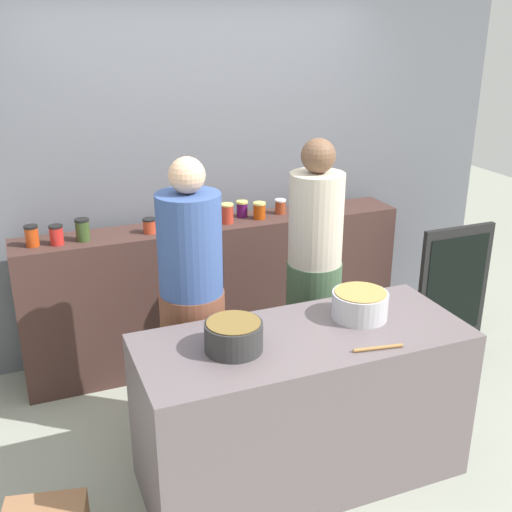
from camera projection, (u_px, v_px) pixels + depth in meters
The scene contains 20 objects.
ground at pixel (278, 440), 3.71m from camera, with size 12.00×12.00×0.00m, color gray.
storefront_wall at pixel (198, 145), 4.43m from camera, with size 4.80×0.12×3.00m, color slate.
display_shelf at pixel (217, 291), 4.48m from camera, with size 2.70×0.36×1.03m, color #402924.
prep_table at pixel (302, 407), 3.30m from camera, with size 1.70×0.70×0.86m, color #62575B.
preserve_jar_0 at pixel (32, 236), 3.83m from camera, with size 0.09×0.09×0.13m.
preserve_jar_1 at pixel (56, 235), 3.86m from camera, with size 0.09×0.09×0.12m.
preserve_jar_2 at pixel (83, 230), 3.93m from camera, with size 0.09×0.09×0.14m.
preserve_jar_3 at pixel (150, 226), 4.08m from camera, with size 0.09×0.09×0.10m.
preserve_jar_4 at pixel (227, 213), 4.26m from camera, with size 0.09×0.09×0.14m.
preserve_jar_5 at pixel (242, 209), 4.40m from camera, with size 0.08×0.08×0.11m.
preserve_jar_6 at pixel (259, 210), 4.36m from camera, with size 0.09×0.09×0.12m.
preserve_jar_7 at pixel (280, 206), 4.48m from camera, with size 0.08×0.08×0.10m.
preserve_jar_8 at pixel (318, 200), 4.62m from camera, with size 0.07×0.07×0.11m.
preserve_jar_9 at pixel (335, 202), 4.58m from camera, with size 0.08×0.08×0.11m.
cooking_pot_left at pixel (234, 336), 2.98m from camera, with size 0.28×0.28×0.15m.
cooking_pot_center at pixel (360, 305), 3.31m from camera, with size 0.30×0.30×0.15m.
wooden_spoon at pixel (378, 348), 3.00m from camera, with size 0.02×0.02×0.25m, color #9E703D.
cook_with_tongs at pixel (193, 318), 3.53m from camera, with size 0.37×0.37×1.68m.
cook_in_cap at pixel (314, 285), 3.93m from camera, with size 0.35×0.35×1.70m.
chalkboard_sign at pixel (453, 290), 4.55m from camera, with size 0.59×0.05×0.98m.
Camera 1 is at (-1.27, -2.80, 2.36)m, focal length 43.84 mm.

